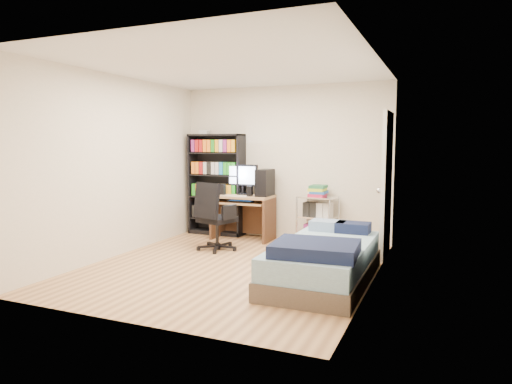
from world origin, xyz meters
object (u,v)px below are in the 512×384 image
at_px(computer_desk, 250,199).
at_px(bed, 324,260).
at_px(media_shelf, 216,183).
at_px(office_chair, 215,228).

bearing_deg(computer_desk, bed, -46.89).
relative_size(media_shelf, office_chair, 1.78).
bearing_deg(media_shelf, office_chair, -63.56).
height_order(media_shelf, bed, media_shelf).
distance_m(media_shelf, computer_desk, 0.75).
relative_size(office_chair, bed, 0.51).
xyz_separation_m(computer_desk, bed, (1.72, -1.83, -0.41)).
bearing_deg(computer_desk, media_shelf, 166.26).
bearing_deg(office_chair, computer_desk, 97.11).
relative_size(media_shelf, bed, 0.90).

